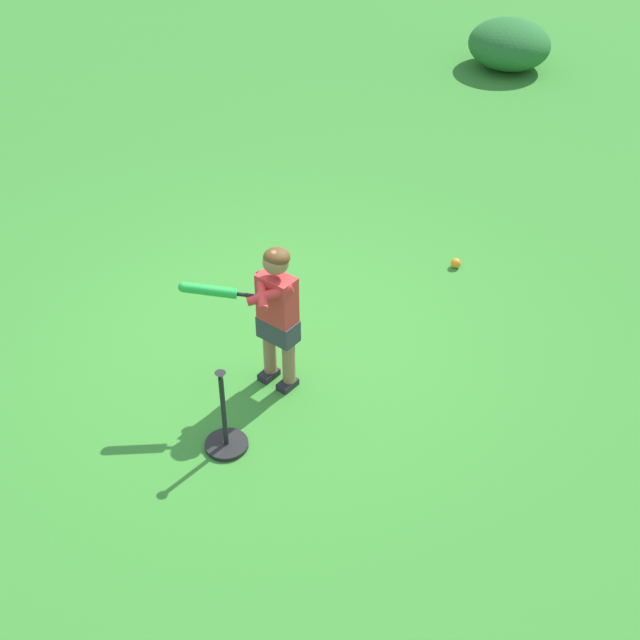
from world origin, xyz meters
TOP-DOWN VIEW (x-y plane):
  - ground_plane at (0.00, 0.00)m, footprint 40.00×40.00m
  - child_batter at (0.46, -0.13)m, footprint 0.33×0.75m
  - play_ball_by_bucket at (-0.35, 1.73)m, footprint 0.08×0.08m
  - batting_tee at (0.94, -0.63)m, footprint 0.28×0.28m
  - shrub_left_background at (-4.02, 4.42)m, footprint 1.02×0.97m

SIDE VIEW (x-z plane):
  - ground_plane at x=0.00m, z-range 0.00..0.00m
  - play_ball_by_bucket at x=-0.35m, z-range 0.00..0.08m
  - batting_tee at x=0.94m, z-range -0.21..0.41m
  - shrub_left_background at x=-4.02m, z-range 0.00..0.58m
  - child_batter at x=0.46m, z-range 0.11..1.19m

